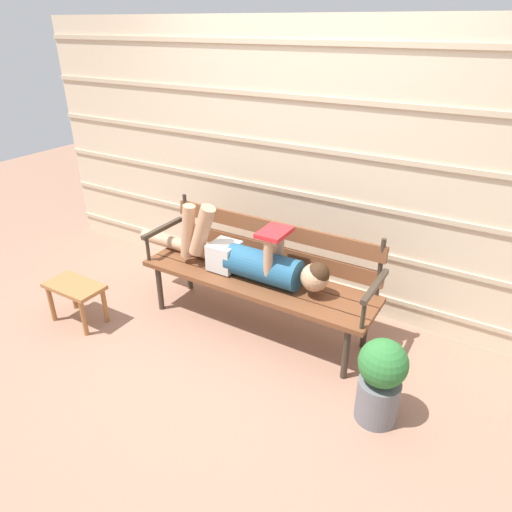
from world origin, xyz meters
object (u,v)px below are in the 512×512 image
(footstool, at_px, (75,292))
(reclining_person, at_px, (247,258))
(potted_plant, at_px, (381,379))
(park_bench, at_px, (261,269))

(footstool, bearing_deg, reclining_person, 29.53)
(footstool, bearing_deg, potted_plant, 5.73)
(park_bench, distance_m, reclining_person, 0.15)
(reclining_person, relative_size, footstool, 3.73)
(park_bench, xyz_separation_m, footstool, (-1.20, -0.71, -0.21))
(park_bench, xyz_separation_m, reclining_person, (-0.08, -0.07, 0.10))
(footstool, relative_size, potted_plant, 0.83)
(park_bench, distance_m, potted_plant, 1.18)
(reclining_person, distance_m, potted_plant, 1.24)
(park_bench, xyz_separation_m, potted_plant, (1.06, -0.48, -0.18))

